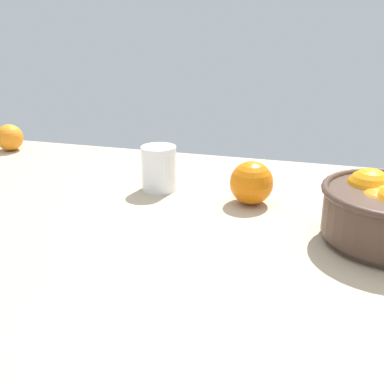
# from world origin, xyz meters

# --- Properties ---
(ground_plane) EXTENTS (1.45, 0.92, 0.03)m
(ground_plane) POSITION_xyz_m (0.00, 0.00, -0.01)
(ground_plane) COLOR tan
(second_glass) EXTENTS (0.07, 0.07, 0.09)m
(second_glass) POSITION_xyz_m (-0.10, 0.18, 0.04)
(second_glass) COLOR white
(second_glass) RESTS_ON ground_plane
(loose_orange_0) EXTENTS (0.07, 0.07, 0.07)m
(loose_orange_0) POSITION_xyz_m (-0.59, 0.36, 0.04)
(loose_orange_0) COLOR orange
(loose_orange_0) RESTS_ON ground_plane
(loose_orange_3) EXTENTS (0.08, 0.08, 0.08)m
(loose_orange_3) POSITION_xyz_m (0.10, 0.15, 0.04)
(loose_orange_3) COLOR orange
(loose_orange_3) RESTS_ON ground_plane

